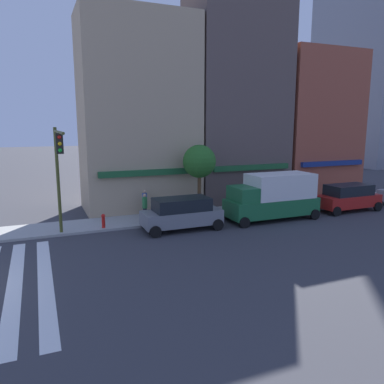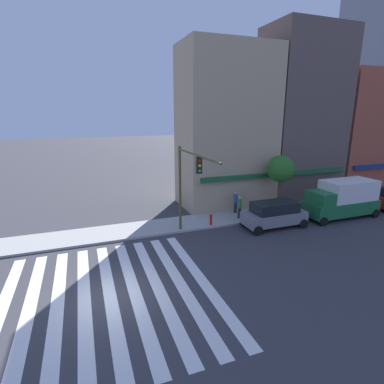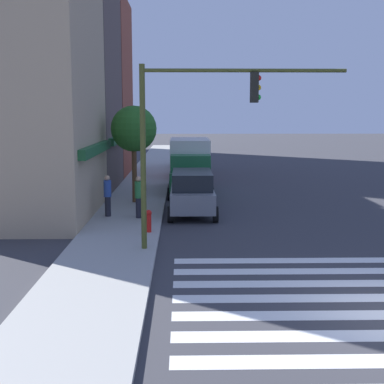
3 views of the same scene
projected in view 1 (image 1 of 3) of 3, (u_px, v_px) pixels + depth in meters
name	position (u px, v px, depth m)	size (l,w,h in m)	color
storefront_row	(230.00, 113.00, 29.93)	(23.72, 5.30, 15.90)	tan
traffic_signal	(59.00, 163.00, 19.20)	(0.32, 6.53, 6.08)	#474C1E
suv_grey	(182.00, 213.00, 22.27)	(4.70, 2.12, 1.94)	slate
box_truck_green	(273.00, 196.00, 24.61)	(6.21, 2.42, 3.04)	#1E6638
suv_red	(348.00, 197.00, 27.19)	(4.72, 2.12, 1.94)	#B21E19
pedestrian_blue_shirt	(145.00, 202.00, 25.09)	(0.32, 0.32, 1.77)	#23232D
pedestrian_green_top	(145.00, 207.00, 23.72)	(0.32, 0.32, 1.77)	#23232D
fire_hydrant	(103.00, 220.00, 22.25)	(0.24, 0.24, 0.84)	red
street_tree	(199.00, 162.00, 25.23)	(2.24, 2.24, 4.75)	brown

